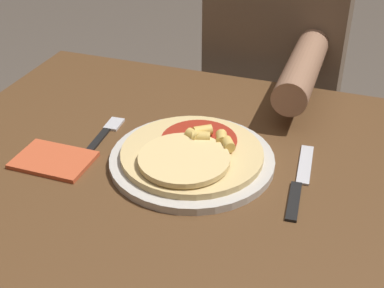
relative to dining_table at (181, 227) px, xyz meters
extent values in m
cube|color=brown|center=(0.00, 0.00, 0.12)|extent=(0.96, 0.79, 0.03)
cylinder|color=brown|center=(-0.42, 0.34, -0.26)|extent=(0.06, 0.06, 0.74)
cylinder|color=beige|center=(0.01, 0.02, 0.14)|extent=(0.29, 0.29, 0.01)
cylinder|color=#DBBC7A|center=(0.01, 0.02, 0.16)|extent=(0.25, 0.25, 0.01)
cylinder|color=#9E2819|center=(0.01, 0.06, 0.16)|extent=(0.14, 0.14, 0.00)
cylinder|color=#E8C881|center=(0.01, -0.02, 0.17)|extent=(0.16, 0.16, 0.01)
cylinder|color=#E5BC5B|center=(0.01, 0.05, 0.18)|extent=(0.03, 0.03, 0.02)
cylinder|color=#E5BC5B|center=(0.07, 0.04, 0.18)|extent=(0.03, 0.03, 0.02)
cylinder|color=#E5BC5B|center=(0.02, 0.05, 0.18)|extent=(0.04, 0.03, 0.02)
cylinder|color=#E5BC5B|center=(0.06, 0.06, 0.18)|extent=(0.03, 0.03, 0.02)
cylinder|color=#E5BC5B|center=(0.02, 0.07, 0.18)|extent=(0.04, 0.04, 0.02)
cube|color=black|center=(-0.18, 0.01, 0.14)|extent=(0.02, 0.13, 0.00)
cube|color=silver|center=(-0.18, 0.10, 0.14)|extent=(0.03, 0.05, 0.00)
cube|color=black|center=(0.20, -0.03, 0.14)|extent=(0.03, 0.10, 0.00)
cube|color=silver|center=(0.20, 0.08, 0.14)|extent=(0.03, 0.12, 0.00)
cube|color=#C6512D|center=(-0.22, -0.06, 0.14)|extent=(0.13, 0.09, 0.01)
cylinder|color=#2D2D38|center=(-0.03, 0.59, -0.39)|extent=(0.11, 0.11, 0.48)
cylinder|color=#2D2D38|center=(0.13, 0.59, -0.39)|extent=(0.11, 0.11, 0.48)
cube|color=#75604C|center=(0.05, 0.59, 0.10)|extent=(0.34, 0.22, 0.50)
cylinder|color=#8E664C|center=(0.15, 0.33, 0.21)|extent=(0.07, 0.30, 0.07)
camera|label=1|loc=(0.28, -0.72, 0.67)|focal=50.00mm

